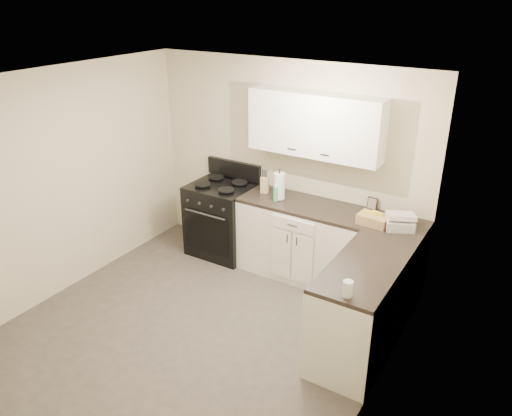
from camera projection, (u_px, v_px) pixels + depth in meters
The scene contains 21 objects.
floor at pixel (200, 328), 5.15m from camera, with size 3.60×3.60×0.00m, color #473F38.
ceiling at pixel (187, 83), 4.13m from camera, with size 3.60×3.60×0.00m, color white.
wall_back at pixel (286, 165), 6.04m from camera, with size 3.60×3.60×0.00m, color beige.
wall_right at pixel (382, 272), 3.78m from camera, with size 3.60×3.60×0.00m, color beige.
wall_left at pixel (65, 182), 5.50m from camera, with size 3.60×3.60×0.00m, color beige.
wall_front at pixel (23, 319), 3.24m from camera, with size 3.60×3.60×0.00m, color beige.
base_cabinets_back at pixel (304, 242), 5.93m from camera, with size 1.55×0.60×0.90m, color white.
base_cabinets_right at pixel (372, 295), 4.91m from camera, with size 0.60×1.90×0.90m, color white.
countertop_back at pixel (306, 206), 5.74m from camera, with size 1.55×0.60×0.04m, color black.
countertop_right at pixel (377, 253), 4.72m from camera, with size 0.60×1.90×0.04m, color black.
upper_cabinets at pixel (315, 125), 5.48m from camera, with size 1.55×0.30×0.70m, color white.
stove at pixel (222, 220), 6.47m from camera, with size 0.79×0.67×0.96m, color black.
knife_block at pixel (265, 185), 6.01m from camera, with size 0.09×0.08×0.20m, color tan.
paper_towel at pixel (279, 186), 5.81m from camera, with size 0.13×0.13×0.32m, color white.
soap_bottle at pixel (276, 194), 5.79m from camera, with size 0.06×0.06×0.17m, color #46B66A.
picture_frame at pixel (372, 203), 5.57m from camera, with size 0.11×0.02×0.14m, color black.
wicker_basket at pixel (373, 220), 5.23m from camera, with size 0.31×0.21×0.10m, color tan.
countertop_grill at pixel (399, 223), 5.15m from camera, with size 0.28×0.26×0.10m, color silver.
glass_jar at pixel (348, 289), 4.00m from camera, with size 0.08×0.08×0.14m, color silver.
oven_mitt_near at pixel (320, 306), 4.61m from camera, with size 0.02×0.14×0.24m, color black.
oven_mitt_far at pixel (336, 291), 4.93m from camera, with size 0.02×0.17×0.29m, color black.
Camera 1 is at (2.69, -3.28, 3.23)m, focal length 35.00 mm.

